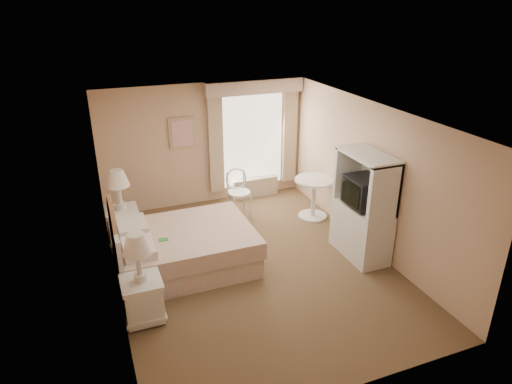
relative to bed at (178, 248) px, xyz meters
name	(u,v)px	position (x,y,z in m)	size (l,w,h in m)	color
room	(253,195)	(1.12, -0.39, 0.89)	(4.21, 5.51, 2.51)	brown
window	(254,136)	(2.17, 2.26, 0.98)	(2.05, 0.22, 2.51)	white
framed_art	(182,133)	(0.67, 2.32, 1.19)	(0.52, 0.04, 0.62)	tan
bed	(178,248)	(0.00, 0.00, 0.00)	(2.14, 1.67, 1.48)	tan
nightstand_near	(142,289)	(-0.72, -1.09, 0.13)	(0.53, 0.53, 1.28)	white
nightstand_far	(122,216)	(-0.72, 1.20, 0.15)	(0.55, 0.55, 1.33)	white
round_table	(314,192)	(2.87, 0.86, 0.18)	(0.76, 0.76, 0.80)	silver
cafe_chair	(238,188)	(1.55, 1.55, 0.18)	(0.46, 0.46, 0.93)	silver
armoire	(363,214)	(2.93, -0.70, 0.39)	(0.54, 1.08, 1.80)	white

